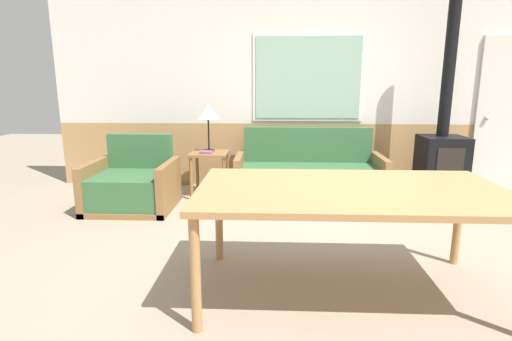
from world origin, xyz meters
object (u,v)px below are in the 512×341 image
Objects in this scene: wood_stove at (442,150)px; armchair at (133,187)px; side_table at (210,161)px; couch at (309,177)px; table_lamp at (208,112)px; dining_table at (351,196)px.

armchair is at bearing -171.54° from wood_stove.
couch is at bearing 0.74° from side_table.
couch is at bearing -2.94° from table_lamp.
table_lamp is (-0.02, 0.08, 0.60)m from side_table.
couch is 0.91× the size of dining_table.
table_lamp is (-1.26, 0.06, 0.80)m from couch.
table_lamp is (0.78, 0.62, 0.80)m from armchair.
table_lamp is 2.89m from wood_stove.
side_table is at bearing -77.05° from table_lamp.
armchair is at bearing -141.54° from table_lamp.
dining_table is at bearing -61.28° from table_lamp.
wood_stove is at bearing -2.69° from armchair.
couch is at bearing 4.12° from armchair.
wood_stove is (2.83, 0.00, 0.17)m from side_table.
armchair is 2.79m from dining_table.
side_table is 2.84m from wood_stove.
armchair reaches higher than dining_table.
dining_table reaches higher than side_table.
dining_table is (2.10, -1.79, 0.44)m from armchair.
wood_stove is (2.85, -0.08, -0.43)m from table_lamp.
table_lamp is 0.30× the size of dining_table.
table_lamp reaches higher than side_table.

